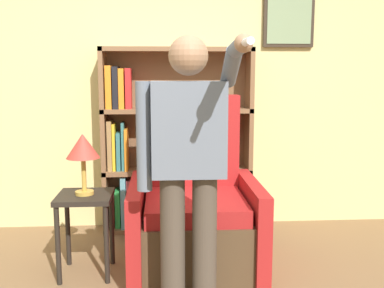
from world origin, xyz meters
The scene contains 6 objects.
wall_back centered at (0.01, 2.03, 1.40)m, with size 8.00×0.11×2.80m.
bookcase centered at (0.10, 1.87, 0.83)m, with size 1.37×0.28×1.69m.
armchair centered at (0.33, 1.05, 0.39)m, with size 0.96×0.92×1.29m.
person_standing centered at (0.24, 0.34, 0.97)m, with size 0.58×0.78×1.68m.
side_table centered at (-0.47, 0.93, 0.48)m, with size 0.39×0.39×0.60m.
table_lamp centered at (-0.47, 0.93, 0.94)m, with size 0.24×0.24×0.44m.
Camera 1 is at (0.10, -2.24, 1.47)m, focal length 42.00 mm.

